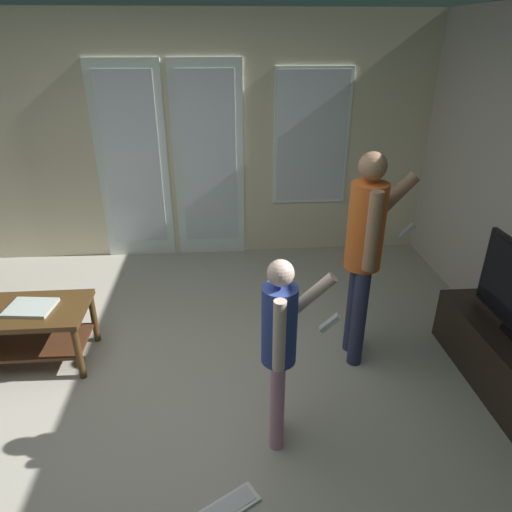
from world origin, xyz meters
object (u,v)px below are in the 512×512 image
Objects in this scene: coffee_table at (18,324)px; laptop_closed at (31,308)px; person_child at (281,340)px; person_adult at (365,244)px; loose_keyboard at (220,512)px.

coffee_table is 3.17× the size of laptop_closed.
laptop_closed is at bearing 152.79° from person_child.
laptop_closed is (-2.40, 0.12, -0.48)m from person_adult.
loose_keyboard is at bearing -127.14° from person_child.
person_adult is 4.94× the size of laptop_closed.
person_adult is 2.45m from laptop_closed.
person_child is at bearing 52.86° from loose_keyboard.
laptop_closed reaches higher than loose_keyboard.
person_child reaches higher than loose_keyboard.
laptop_closed reaches higher than coffee_table.
laptop_closed is (-1.35, 1.36, 0.47)m from loose_keyboard.
person_adult is at bearing -2.88° from coffee_table.
laptop_closed is (0.12, -0.01, 0.14)m from coffee_table.
coffee_table is at bearing -176.38° from laptop_closed.
laptop_closed is at bearing -3.15° from coffee_table.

